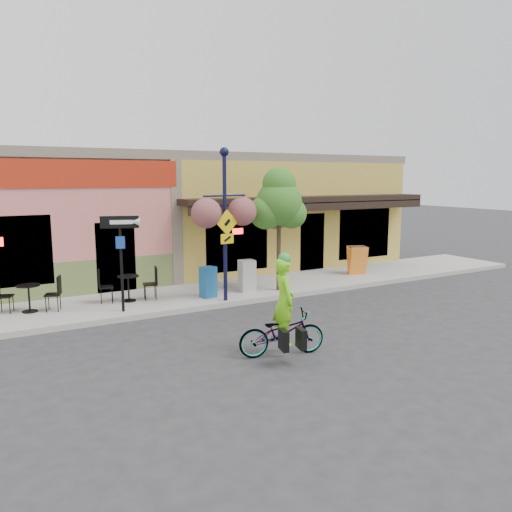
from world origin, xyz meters
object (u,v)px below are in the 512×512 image
Objects in this scene: building at (164,212)px; bicycle at (282,333)px; one_way_sign at (121,264)px; street_tree at (279,229)px; newspaper_box_grey at (247,276)px; newspaper_box_blue at (208,282)px; cyclist_rider at (284,313)px; lamp_post at (225,225)px.

building is 11.23m from bicycle.
bicycle is at bearing -45.88° from one_way_sign.
street_tree reaches higher than bicycle.
newspaper_box_blue is at bearing -170.75° from newspaper_box_grey.
street_tree is at bearing -19.28° from newspaper_box_blue.
building is 20.03× the size of newspaper_box_blue.
newspaper_box_grey is (1.36, 0.12, 0.03)m from newspaper_box_blue.
cyclist_rider is at bearing -45.36° from one_way_sign.
one_way_sign is 2.78× the size of newspaper_box_blue.
newspaper_box_blue reaches higher than bicycle.
cyclist_rider is 4.99m from one_way_sign.
street_tree is (0.94, -0.34, 1.44)m from newspaper_box_grey.
newspaper_box_grey is at bearing -6.66° from bicycle.
cyclist_rider reaches higher than bicycle.
newspaper_box_grey is (1.83, 4.93, -0.26)m from cyclist_rider.
cyclist_rider is at bearing -109.38° from newspaper_box_blue.
cyclist_rider is 0.41× the size of lamp_post.
lamp_post is (-0.59, -6.78, 0.06)m from building.
building is 6.46m from newspaper_box_blue.
newspaper_box_blue is 0.93× the size of newspaper_box_grey.
bicycle is at bearing -121.54° from street_tree.
newspaper_box_grey is 0.25× the size of street_tree.
bicycle is 0.42m from cyclist_rider.
building is 6.57m from street_tree.
lamp_post is at bearing -94.97° from building.
street_tree is at bearing 20.52° from one_way_sign.
newspaper_box_grey is 1.75m from street_tree.
one_way_sign is at bearing -169.15° from newspaper_box_grey.
one_way_sign is at bearing 39.66° from cyclist_rider.
building is 4.73× the size of street_tree.
one_way_sign is (-3.46, -6.52, -0.84)m from building.
cyclist_rider is at bearing -121.08° from street_tree.
bicycle is at bearing -97.14° from building.
building is 7.21× the size of one_way_sign.
street_tree is (2.30, -0.22, 1.47)m from newspaper_box_blue.
building is 4.21× the size of lamp_post.
cyclist_rider is 4.85m from newspaper_box_blue.
cyclist_rider is at bearing -106.50° from lamp_post.
lamp_post reaches higher than one_way_sign.
cyclist_rider is 5.49m from street_tree.
lamp_post is 2.08m from street_tree.
bicycle is 1.86× the size of newspaper_box_grey.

